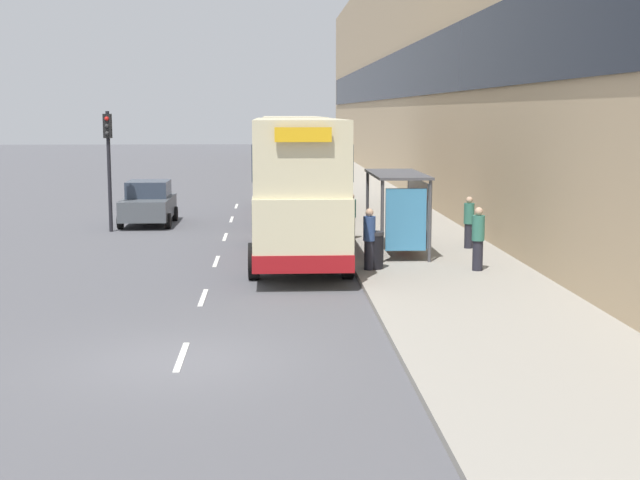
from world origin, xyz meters
name	(u,v)px	position (x,y,z in m)	size (l,w,h in m)	color
ground_plane	(180,361)	(0.00, 0.00, 0.00)	(220.00, 220.00, 0.00)	#515156
pavement	(350,185)	(6.50, 38.50, 0.07)	(5.00, 93.00, 0.14)	gray
terrace_facade	(416,64)	(10.49, 38.50, 7.34)	(3.10, 93.00, 14.69)	tan
lane_mark_0	(182,357)	(0.00, 0.29, 0.01)	(0.12, 2.00, 0.01)	silver
lane_mark_1	(203,297)	(0.00, 5.62, 0.01)	(0.12, 2.00, 0.01)	silver
lane_mark_2	(216,261)	(0.00, 10.96, 0.01)	(0.12, 2.00, 0.01)	silver
lane_mark_3	(225,237)	(0.00, 16.29, 0.01)	(0.12, 2.00, 0.01)	silver
lane_mark_4	(232,219)	(0.00, 21.62, 0.01)	(0.12, 2.00, 0.01)	silver
lane_mark_5	(236,206)	(0.00, 26.95, 0.01)	(0.12, 2.00, 0.01)	silver
bus_shelter	(404,198)	(5.77, 11.35, 1.88)	(1.60, 4.20, 2.48)	#4C4C51
double_decker_bus_near	(297,186)	(2.47, 11.16, 2.28)	(2.85, 10.27, 4.30)	beige
double_decker_bus_ahead	(292,163)	(2.62, 23.15, 2.28)	(2.85, 10.74, 4.30)	beige
car_0	(148,203)	(-3.26, 20.12, 0.87)	(2.05, 4.02, 1.75)	#4C5156
pedestrian_at_shelter	(469,222)	(8.03, 12.29, 1.00)	(0.33, 0.33, 1.67)	#23232D
pedestrian_1	(369,239)	(4.39, 8.51, 1.02)	(0.34, 0.34, 1.72)	#23232D
pedestrian_2	(351,216)	(4.45, 14.63, 0.94)	(0.31, 0.31, 1.58)	#23232D
pedestrian_3	(478,238)	(7.38, 8.22, 1.04)	(0.35, 0.35, 1.77)	#23232D
litter_bin	(374,250)	(4.55, 8.67, 0.67)	(0.55, 0.55, 1.05)	black
traffic_light_far_kerb	(108,151)	(-4.40, 18.01, 3.06)	(0.30, 0.32, 4.53)	black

